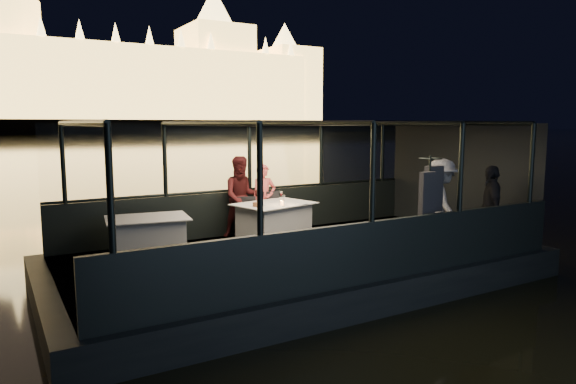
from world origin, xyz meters
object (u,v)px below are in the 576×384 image
coat_stand (428,211)px  passenger_dark (491,203)px  chair_port_right (274,215)px  person_woman_coral (264,199)px  person_man_maroon (242,201)px  dining_table_aft (148,236)px  chair_port_left (250,217)px  passenger_stripe (441,203)px  dining_table_central (274,223)px  wine_bottle (260,199)px

coat_stand → passenger_dark: (1.78, 0.21, -0.05)m
chair_port_right → person_woman_coral: 0.41m
chair_port_right → passenger_dark: 4.16m
person_woman_coral → person_man_maroon: 0.50m
dining_table_aft → chair_port_left: chair_port_left is taller
passenger_stripe → dining_table_central: bearing=73.2°
dining_table_central → chair_port_left: size_ratio=1.75×
person_woman_coral → person_man_maroon: (-0.50, -0.00, 0.00)m
chair_port_right → person_man_maroon: 0.71m
person_woman_coral → passenger_stripe: (2.27, -2.69, 0.10)m
chair_port_left → person_woman_coral: (0.46, 0.27, 0.30)m
coat_stand → person_man_maroon: bearing=116.4°
chair_port_left → person_man_maroon: size_ratio=0.50×
dining_table_central → passenger_dark: 4.04m
dining_table_central → chair_port_right: (0.24, 0.45, 0.06)m
dining_table_aft → coat_stand: 4.70m
chair_port_right → wine_bottle: 1.08m
person_man_maroon → wine_bottle: size_ratio=5.84×
person_woman_coral → person_man_maroon: bearing=-178.9°
chair_port_left → person_woman_coral: size_ratio=0.56×
dining_table_aft → passenger_dark: bearing=-23.9°
person_man_maroon → wine_bottle: (-0.10, -0.97, 0.17)m
chair_port_right → passenger_stripe: (2.19, -2.42, 0.40)m
passenger_stripe → person_man_maroon: bearing=68.1°
dining_table_aft → person_woman_coral: (2.61, 0.73, 0.36)m
chair_port_left → chair_port_right: 0.54m
coat_stand → passenger_dark: bearing=6.9°
coat_stand → wine_bottle: 3.05m
person_woman_coral → dining_table_aft: bearing=-163.2°
dining_table_aft → chair_port_right: size_ratio=1.51×
chair_port_left → coat_stand: size_ratio=0.46×
person_woman_coral → passenger_dark: 4.39m
dining_table_aft → chair_port_right: 2.73m
passenger_dark → chair_port_right: bearing=-96.0°
chair_port_left → coat_stand: (1.67, -3.16, 0.45)m
wine_bottle → dining_table_aft: bearing=173.1°
person_woman_coral → passenger_stripe: 3.52m
passenger_stripe → passenger_dark: (0.72, -0.52, 0.00)m
coat_stand → passenger_stripe: bearing=34.6°
chair_port_right → coat_stand: coat_stand is taller
dining_table_central → person_woman_coral: person_woman_coral is taller
dining_table_central → person_man_maroon: (-0.34, 0.72, 0.36)m
dining_table_aft → chair_port_left: bearing=12.1°
chair_port_left → passenger_dark: (3.45, -2.94, 0.40)m
person_woman_coral → chair_port_right: bearing=-71.9°
coat_stand → person_man_maroon: size_ratio=1.09×
wine_bottle → coat_stand: bearing=-53.6°
chair_port_left → chair_port_right: bearing=23.7°
wine_bottle → person_man_maroon: bearing=84.0°
dining_table_aft → person_woman_coral: 2.74m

